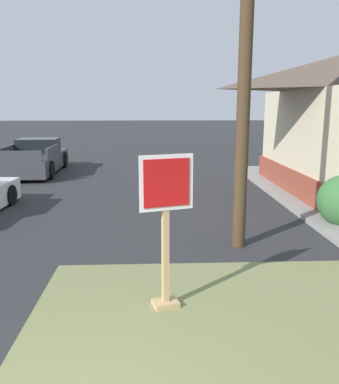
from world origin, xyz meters
name	(u,v)px	position (x,y,z in m)	size (l,w,h in m)	color
grass_corner_patch	(244,359)	(2.01, 1.55, 0.04)	(5.60, 5.79, 0.08)	olive
stop_sign	(166,234)	(1.13, 2.80, 1.20)	(0.75, 0.38, 2.24)	tan
manhole_cover	(52,340)	(-0.36, 2.11, 0.01)	(0.70, 0.70, 0.02)	black
pickup_truck_charcoal	(36,159)	(-4.23, 15.59, 0.62)	(2.29, 5.41, 1.48)	#38383D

